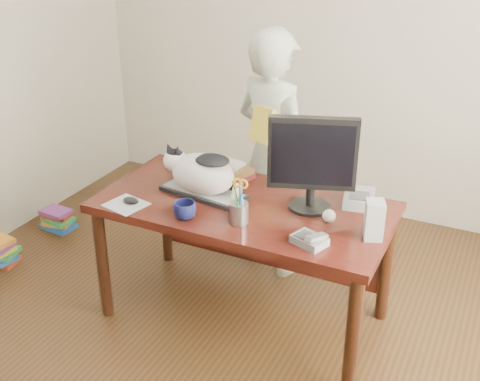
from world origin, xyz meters
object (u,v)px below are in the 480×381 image
at_px(speaker, 374,220).
at_px(book_pile_b, 58,219).
at_px(cat, 200,171).
at_px(coffee_mug, 185,210).
at_px(calculator, 359,198).
at_px(keyboard, 203,192).
at_px(baseball, 329,216).
at_px(mouse, 131,201).
at_px(person, 273,154).
at_px(phone, 310,240).
at_px(book_stack, 231,171).
at_px(pen_cup, 239,210).
at_px(desk, 250,221).
at_px(monitor, 312,159).

bearing_deg(speaker, book_pile_b, 149.77).
xyz_separation_m(cat, coffee_mug, (0.07, -0.29, -0.09)).
relative_size(speaker, calculator, 0.81).
bearing_deg(speaker, keyboard, 155.87).
bearing_deg(keyboard, coffee_mug, -72.60).
xyz_separation_m(baseball, book_pile_b, (-2.20, 0.35, -0.71)).
distance_m(mouse, person, 0.99).
xyz_separation_m(cat, phone, (0.74, -0.25, -0.11)).
bearing_deg(book_pile_b, book_stack, -2.89).
bearing_deg(book_pile_b, baseball, -9.00).
relative_size(calculator, book_pile_b, 0.94).
xyz_separation_m(pen_cup, calculator, (0.50, 0.47, -0.04)).
bearing_deg(desk, speaker, -10.78).
xyz_separation_m(phone, calculator, (0.09, 0.52, 0.01)).
relative_size(speaker, book_stack, 0.71).
relative_size(keyboard, mouse, 4.99).
height_order(mouse, book_stack, book_stack).
xyz_separation_m(baseball, calculator, (0.08, 0.27, -0.00)).
bearing_deg(baseball, cat, -179.77).
bearing_deg(coffee_mug, monitor, 34.41).
height_order(pen_cup, coffee_mug, pen_cup).
bearing_deg(book_stack, pen_cup, -43.14).
bearing_deg(cat, phone, -11.17).
xyz_separation_m(monitor, book_stack, (-0.56, 0.19, -0.25)).
bearing_deg(pen_cup, monitor, 46.08).
bearing_deg(book_pile_b, calculator, -1.95).
xyz_separation_m(baseball, person, (-0.57, 0.60, 0.01)).
relative_size(monitor, pen_cup, 2.08).
height_order(cat, person, person).
height_order(pen_cup, baseball, pen_cup).
bearing_deg(keyboard, book_pile_b, 174.08).
height_order(mouse, baseball, baseball).
relative_size(monitor, calculator, 2.13).
relative_size(mouse, person, 0.06).
height_order(cat, monitor, monitor).
height_order(keyboard, person, person).
bearing_deg(phone, pen_cup, -166.89).
distance_m(mouse, book_stack, 0.64).
bearing_deg(cat, speaker, 4.19).
bearing_deg(person, keyboard, 96.65).
height_order(calculator, person, person).
relative_size(desk, baseball, 23.42).
distance_m(pen_cup, book_pile_b, 2.01).
height_order(coffee_mug, baseball, coffee_mug).
xyz_separation_m(desk, monitor, (0.35, 0.01, 0.44)).
bearing_deg(calculator, person, 141.18).
xyz_separation_m(phone, speaker, (0.25, 0.19, 0.07)).
distance_m(phone, book_stack, 0.86).
relative_size(baseball, book_pile_b, 0.26).
distance_m(speaker, book_pile_b, 2.60).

